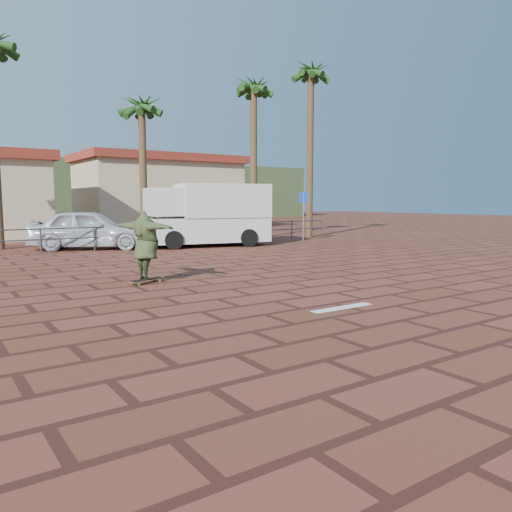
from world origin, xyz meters
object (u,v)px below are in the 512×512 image
at_px(skateboarder, 146,245).
at_px(car_silver, 90,229).
at_px(car_white, 211,228).
at_px(campervan, 208,214).
at_px(longboard, 147,280).

height_order(skateboarder, car_silver, skateboarder).
bearing_deg(skateboarder, car_white, -55.73).
relative_size(skateboarder, car_silver, 0.42).
height_order(skateboarder, campervan, campervan).
xyz_separation_m(longboard, car_white, (7.11, 9.45, 0.62)).
distance_m(longboard, car_white, 11.84).
bearing_deg(campervan, car_white, 69.31).
xyz_separation_m(skateboarder, campervan, (6.13, 7.94, 0.51)).
bearing_deg(skateboarder, car_silver, -27.14).
bearing_deg(car_white, car_silver, 85.16).
bearing_deg(campervan, longboard, -115.48).
height_order(campervan, car_silver, campervan).
height_order(skateboarder, car_white, skateboarder).
bearing_deg(skateboarder, longboard, -172.20).
distance_m(skateboarder, car_white, 11.83).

